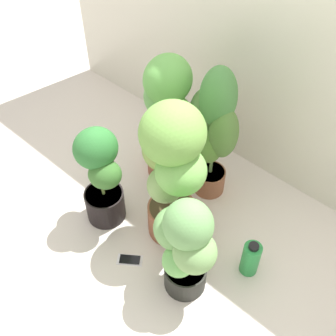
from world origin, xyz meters
TOP-DOWN VIEW (x-y plane):
  - ground_plane at (0.00, 0.00)m, footprint 8.00×8.00m
  - mylar_back_wall at (0.00, 0.86)m, footprint 3.20×0.01m
  - potted_plant_center at (0.03, 0.07)m, footprint 0.46×0.37m
  - potted_plant_front_right at (0.32, -0.15)m, footprint 0.42×0.34m
  - potted_plant_back_left at (-0.30, 0.41)m, footprint 0.42×0.36m
  - potted_plant_front_left at (-0.33, -0.11)m, footprint 0.38×0.30m
  - potted_plant_back_center at (-0.01, 0.47)m, footprint 0.40×0.32m
  - cell_phone at (-0.00, -0.24)m, footprint 0.16×0.14m
  - nutrient_bottle at (0.53, 0.15)m, footprint 0.10×0.10m

SIDE VIEW (x-z plane):
  - ground_plane at x=0.00m, z-range 0.00..0.00m
  - cell_phone at x=0.00m, z-range 0.00..0.01m
  - nutrient_bottle at x=0.53m, z-range -0.01..0.23m
  - potted_plant_front_left at x=-0.33m, z-range 0.03..0.72m
  - potted_plant_front_right at x=0.32m, z-range 0.05..0.72m
  - potted_plant_back_left at x=-0.30m, z-range 0.08..0.96m
  - potted_plant_back_center at x=-0.01m, z-range 0.07..0.99m
  - potted_plant_center at x=0.03m, z-range 0.09..1.01m
  - mylar_back_wall at x=0.00m, z-range 0.00..2.00m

